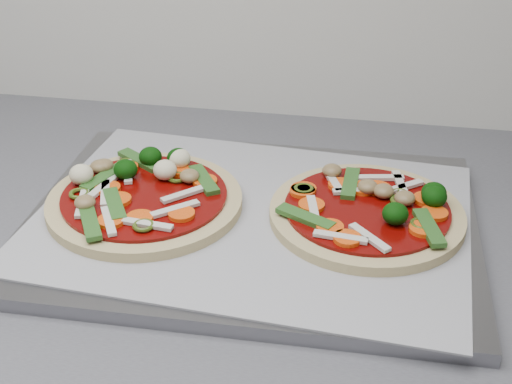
# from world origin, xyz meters

# --- Properties ---
(baking_tray) EXTENTS (0.43, 0.32, 0.01)m
(baking_tray) POSITION_xyz_m (-0.32, 1.33, 0.91)
(baking_tray) COLOR gray
(baking_tray) RESTS_ON countertop
(parchment) EXTENTS (0.43, 0.32, 0.00)m
(parchment) POSITION_xyz_m (-0.32, 1.33, 0.91)
(parchment) COLOR #97979C
(parchment) RESTS_ON baking_tray
(pizza_left) EXTENTS (0.21, 0.21, 0.03)m
(pizza_left) POSITION_xyz_m (-0.43, 1.33, 0.93)
(pizza_left) COLOR tan
(pizza_left) RESTS_ON parchment
(pizza_right) EXTENTS (0.23, 0.23, 0.03)m
(pizza_right) POSITION_xyz_m (-0.21, 1.34, 0.92)
(pizza_right) COLOR tan
(pizza_right) RESTS_ON parchment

